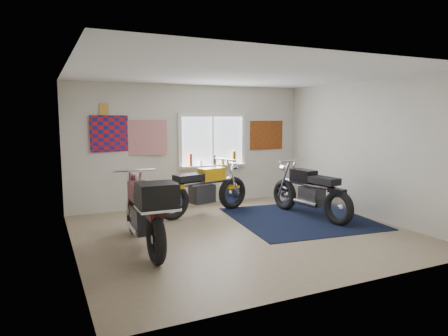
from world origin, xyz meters
name	(u,v)px	position (x,y,z in m)	size (l,w,h in m)	color
ground	(243,232)	(0.00, 0.00, 0.00)	(5.50, 5.50, 0.00)	#9E896B
room_shell	(243,138)	(0.00, 0.00, 1.64)	(5.50, 5.50, 5.50)	white
navy_rug	(300,218)	(1.46, 0.36, 0.01)	(2.50, 2.60, 0.01)	black
window_assembly	(212,144)	(0.50, 2.47, 1.37)	(1.66, 0.17, 1.26)	white
oil_bottles	(217,159)	(0.59, 2.40, 1.03)	(1.16, 0.09, 0.30)	maroon
flag_display	(104,109)	(-1.90, 2.48, 2.15)	(1.60, 0.10, 1.17)	red
triumph_poster	(266,135)	(1.95, 2.48, 1.55)	(0.90, 0.03, 0.70)	#A54C14
yellow_triumph	(204,191)	(-0.12, 1.50, 0.49)	(2.20, 0.80, 1.12)	black
black_chrome_bike	(310,193)	(1.71, 0.39, 0.49)	(0.66, 2.16, 1.11)	black
maroon_tourer	(146,212)	(-1.76, -0.26, 0.60)	(0.69, 2.27, 1.15)	black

